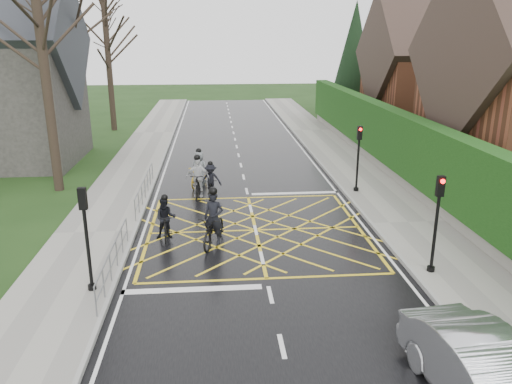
{
  "coord_description": "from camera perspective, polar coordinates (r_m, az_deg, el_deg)",
  "views": [
    {
      "loc": [
        -1.5,
        -17.7,
        7.14
      ],
      "look_at": [
        0.08,
        0.75,
        1.3
      ],
      "focal_mm": 35.0,
      "sensor_mm": 36.0,
      "label": 1
    }
  ],
  "objects": [
    {
      "name": "ground",
      "position": [
        19.14,
        -0.05,
        -4.39
      ],
      "size": [
        120.0,
        120.0,
        0.0
      ],
      "primitive_type": "plane",
      "color": "black",
      "rests_on": "ground"
    },
    {
      "name": "road",
      "position": [
        19.14,
        -0.05,
        -4.38
      ],
      "size": [
        9.0,
        80.0,
        0.01
      ],
      "primitive_type": "cube",
      "color": "black",
      "rests_on": "ground"
    },
    {
      "name": "sidewalk_right",
      "position": [
        20.48,
        16.96,
        -3.48
      ],
      "size": [
        3.0,
        80.0,
        0.15
      ],
      "primitive_type": "cube",
      "color": "gray",
      "rests_on": "ground"
    },
    {
      "name": "sidewalk_left",
      "position": [
        19.58,
        -17.88,
        -4.54
      ],
      "size": [
        3.0,
        80.0,
        0.15
      ],
      "primitive_type": "cube",
      "color": "gray",
      "rests_on": "ground"
    },
    {
      "name": "stone_wall",
      "position": [
        26.33,
        15.87,
        1.88
      ],
      "size": [
        0.5,
        38.0,
        0.7
      ],
      "primitive_type": "cube",
      "color": "slate",
      "rests_on": "ground"
    },
    {
      "name": "hedge",
      "position": [
        25.94,
        16.19,
        5.6
      ],
      "size": [
        0.9,
        38.0,
        2.8
      ],
      "primitive_type": "cube",
      "color": "#12340E",
      "rests_on": "stone_wall"
    },
    {
      "name": "house_far",
      "position": [
        39.32,
        20.02,
        12.42
      ],
      "size": [
        9.8,
        8.8,
        10.3
      ],
      "color": "brown",
      "rests_on": "ground"
    },
    {
      "name": "conifer",
      "position": [
        45.44,
        11.11,
        14.48
      ],
      "size": [
        4.6,
        4.6,
        10.0
      ],
      "color": "black",
      "rests_on": "ground"
    },
    {
      "name": "tree_near",
      "position": [
        24.87,
        -23.65,
        17.9
      ],
      "size": [
        9.24,
        9.24,
        11.44
      ],
      "color": "black",
      "rests_on": "ground"
    },
    {
      "name": "tree_mid",
      "position": [
        32.86,
        -21.08,
        19.01
      ],
      "size": [
        10.08,
        10.08,
        12.48
      ],
      "color": "black",
      "rests_on": "ground"
    },
    {
      "name": "tree_far",
      "position": [
        40.46,
        -16.74,
        16.87
      ],
      "size": [
        8.4,
        8.4,
        10.4
      ],
      "color": "black",
      "rests_on": "ground"
    },
    {
      "name": "railing_south",
      "position": [
        15.88,
        -16.02,
        -6.84
      ],
      "size": [
        0.05,
        5.04,
        1.03
      ],
      "color": "slate",
      "rests_on": "ground"
    },
    {
      "name": "railing_north",
      "position": [
        22.83,
        -12.63,
        0.91
      ],
      "size": [
        0.05,
        6.04,
        1.03
      ],
      "color": "slate",
      "rests_on": "ground"
    },
    {
      "name": "traffic_light_ne",
      "position": [
        23.52,
        11.57,
        3.67
      ],
      "size": [
        0.24,
        0.31,
        3.21
      ],
      "rotation": [
        0.0,
        0.0,
        3.14
      ],
      "color": "black",
      "rests_on": "ground"
    },
    {
      "name": "traffic_light_se",
      "position": [
        15.99,
        19.87,
        -3.63
      ],
      "size": [
        0.24,
        0.31,
        3.21
      ],
      "rotation": [
        0.0,
        0.0,
        3.14
      ],
      "color": "black",
      "rests_on": "ground"
    },
    {
      "name": "traffic_light_sw",
      "position": [
        14.74,
        -18.73,
        -5.29
      ],
      "size": [
        0.24,
        0.31,
        3.21
      ],
      "color": "black",
      "rests_on": "ground"
    },
    {
      "name": "cyclist_rear",
      "position": [
        17.75,
        -4.83,
        -3.88
      ],
      "size": [
        1.37,
        2.29,
        2.11
      ],
      "rotation": [
        0.0,
        0.0,
        -0.31
      ],
      "color": "black",
      "rests_on": "ground"
    },
    {
      "name": "cyclist_back",
      "position": [
        18.47,
        -10.28,
        -3.41
      ],
      "size": [
        0.78,
        1.7,
        1.69
      ],
      "rotation": [
        0.0,
        0.0,
        0.04
      ],
      "color": "black",
      "rests_on": "ground"
    },
    {
      "name": "cyclist_mid",
      "position": [
        23.1,
        -5.19,
        0.99
      ],
      "size": [
        0.99,
        1.72,
        1.66
      ],
      "rotation": [
        0.0,
        0.0,
        -0.03
      ],
      "color": "black",
      "rests_on": "ground"
    },
    {
      "name": "cyclist_front",
      "position": [
        22.99,
        -6.67,
        1.2
      ],
      "size": [
        1.1,
        2.02,
        1.99
      ],
      "rotation": [
        0.0,
        0.0,
        -0.08
      ],
      "color": "black",
      "rests_on": "ground"
    },
    {
      "name": "cyclist_lead",
      "position": [
        24.78,
        -6.5,
        2.2
      ],
      "size": [
        1.3,
        2.04,
        1.88
      ],
      "rotation": [
        0.0,
        0.0,
        -0.35
      ],
      "color": "gold",
      "rests_on": "ground"
    },
    {
      "name": "car",
      "position": [
        11.3,
        25.0,
        -18.79
      ],
      "size": [
        2.1,
        4.72,
        1.5
      ],
      "primitive_type": "imported",
      "rotation": [
        0.0,
        0.0,
        0.11
      ],
      "color": "#B9BCC1",
      "rests_on": "ground"
    }
  ]
}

